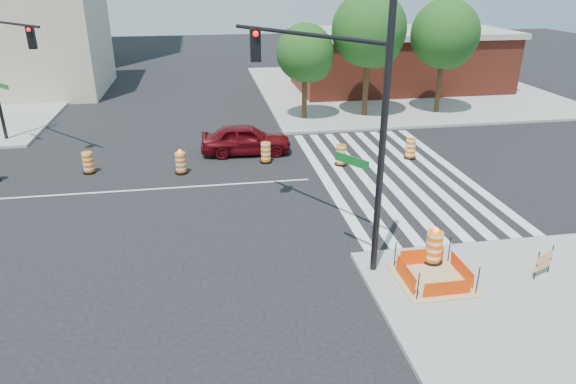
# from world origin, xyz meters

# --- Properties ---
(ground) EXTENTS (120.00, 120.00, 0.00)m
(ground) POSITION_xyz_m (0.00, 0.00, 0.00)
(ground) COLOR black
(ground) RESTS_ON ground
(sidewalk_ne) EXTENTS (22.00, 22.00, 0.15)m
(sidewalk_ne) POSITION_xyz_m (18.00, 18.00, 0.07)
(sidewalk_ne) COLOR gray
(sidewalk_ne) RESTS_ON ground
(crosswalk_east) EXTENTS (6.75, 13.50, 0.01)m
(crosswalk_east) POSITION_xyz_m (10.95, 0.00, 0.01)
(crosswalk_east) COLOR silver
(crosswalk_east) RESTS_ON ground
(lane_centerline) EXTENTS (14.00, 0.12, 0.01)m
(lane_centerline) POSITION_xyz_m (0.00, 0.00, 0.01)
(lane_centerline) COLOR silver
(lane_centerline) RESTS_ON ground
(excavation_pit) EXTENTS (2.20, 2.20, 0.90)m
(excavation_pit) POSITION_xyz_m (9.00, -9.00, 0.22)
(excavation_pit) COLOR tan
(excavation_pit) RESTS_ON ground
(brick_storefront) EXTENTS (16.50, 8.50, 4.60)m
(brick_storefront) POSITION_xyz_m (18.00, 18.00, 2.32)
(brick_storefront) COLOR maroon
(brick_storefront) RESTS_ON ground
(beige_midrise) EXTENTS (14.00, 10.00, 10.00)m
(beige_midrise) POSITION_xyz_m (-12.00, 22.00, 5.00)
(beige_midrise) COLOR #C2B194
(beige_midrise) RESTS_ON ground
(red_coupe) EXTENTS (4.68, 2.05, 1.57)m
(red_coupe) POSITION_xyz_m (4.56, 4.10, 0.78)
(red_coupe) COLOR #55070D
(red_coupe) RESTS_ON ground
(signal_pole_se) EXTENTS (3.72, 5.68, 8.80)m
(signal_pole_se) POSITION_xyz_m (6.43, -6.52, 5.38)
(signal_pole_se) COLOR black
(signal_pole_se) RESTS_ON ground
(signal_pole_nw) EXTENTS (4.18, 4.72, 8.15)m
(signal_pole_nw) POSITION_xyz_m (-7.32, 7.17, 5.00)
(signal_pole_nw) COLOR black
(signal_pole_nw) RESTS_ON ground
(pit_drum) EXTENTS (0.64, 0.64, 1.27)m
(pit_drum) POSITION_xyz_m (9.39, -8.04, 0.67)
(pit_drum) COLOR black
(pit_drum) RESTS_ON ground
(barricade) EXTENTS (0.75, 0.35, 0.94)m
(barricade) POSITION_xyz_m (12.36, -9.32, 0.67)
(barricade) COLOR #FF6D05
(barricade) RESTS_ON ground
(tree_north_c) EXTENTS (3.53, 3.50, 5.95)m
(tree_north_c) POSITION_xyz_m (8.85, 10.08, 3.99)
(tree_north_c) COLOR #382314
(tree_north_c) RESTS_ON ground
(tree_north_d) EXTENTS (4.57, 4.57, 7.77)m
(tree_north_d) POSITION_xyz_m (12.84, 10.15, 5.22)
(tree_north_d) COLOR #382314
(tree_north_d) RESTS_ON ground
(tree_north_e) EXTENTS (4.28, 4.28, 7.27)m
(tree_north_e) POSITION_xyz_m (17.80, 10.13, 4.88)
(tree_north_e) COLOR #382314
(tree_north_e) RESTS_ON ground
(median_drum_2) EXTENTS (0.60, 0.60, 1.02)m
(median_drum_2) POSITION_xyz_m (-2.98, 2.51, 0.48)
(median_drum_2) COLOR black
(median_drum_2) RESTS_ON ground
(median_drum_3) EXTENTS (0.60, 0.60, 1.18)m
(median_drum_3) POSITION_xyz_m (1.29, 1.75, 0.49)
(median_drum_3) COLOR black
(median_drum_3) RESTS_ON ground
(median_drum_4) EXTENTS (0.60, 0.60, 1.02)m
(median_drum_4) POSITION_xyz_m (5.40, 2.58, 0.48)
(median_drum_4) COLOR black
(median_drum_4) RESTS_ON ground
(median_drum_5) EXTENTS (0.60, 0.60, 1.02)m
(median_drum_5) POSITION_xyz_m (8.96, 1.59, 0.48)
(median_drum_5) COLOR black
(median_drum_5) RESTS_ON ground
(median_drum_6) EXTENTS (0.60, 0.60, 1.02)m
(median_drum_6) POSITION_xyz_m (12.66, 1.96, 0.48)
(median_drum_6) COLOR black
(median_drum_6) RESTS_ON ground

